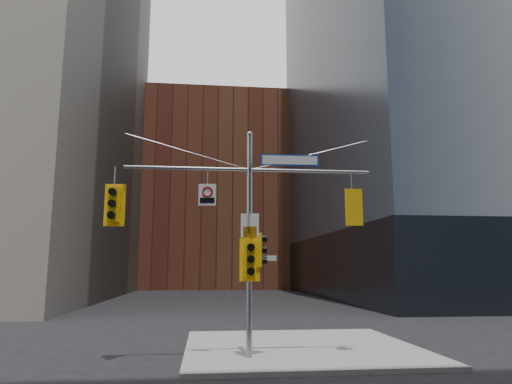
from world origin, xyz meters
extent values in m
plane|color=black|center=(0.00, 0.00, 0.00)|extent=(160.00, 160.00, 0.00)
cube|color=gray|center=(2.00, 4.00, 0.07)|extent=(8.00, 8.00, 0.15)
cube|color=black|center=(28.00, 32.00, 3.00)|extent=(36.40, 36.40, 6.00)
cube|color=brown|center=(0.00, 58.00, 14.00)|extent=(26.00, 20.00, 28.00)
cylinder|color=gray|center=(0.00, 2.00, 3.60)|extent=(0.18, 0.18, 7.20)
sphere|color=gray|center=(0.00, 2.00, 7.20)|extent=(0.20, 0.20, 0.20)
cylinder|color=gray|center=(-2.00, 2.00, 6.00)|extent=(4.00, 0.11, 0.11)
cylinder|color=gray|center=(2.00, 2.00, 6.00)|extent=(4.00, 0.11, 0.11)
cylinder|color=gray|center=(0.00, 1.65, 6.00)|extent=(0.10, 0.70, 0.10)
cylinder|color=gray|center=(-2.00, 2.00, 6.55)|extent=(4.00, 0.02, 1.12)
cylinder|color=gray|center=(2.00, 2.00, 6.55)|extent=(4.00, 0.02, 1.12)
cube|color=yellow|center=(-4.26, 2.00, 4.80)|extent=(0.36, 0.26, 1.08)
cube|color=yellow|center=(-4.26, 2.19, 4.80)|extent=(0.64, 0.06, 1.34)
cylinder|color=black|center=(-4.27, 1.79, 5.16)|extent=(0.23, 0.17, 0.23)
cylinder|color=black|center=(-4.27, 1.88, 5.16)|extent=(0.20, 0.03, 0.20)
cylinder|color=black|center=(-4.27, 1.79, 4.80)|extent=(0.23, 0.17, 0.23)
cylinder|color=black|center=(-4.27, 1.88, 4.80)|extent=(0.20, 0.03, 0.20)
cylinder|color=black|center=(-4.27, 1.79, 4.44)|extent=(0.23, 0.17, 0.23)
cylinder|color=black|center=(-4.27, 1.88, 4.44)|extent=(0.20, 0.03, 0.20)
cube|color=yellow|center=(3.40, 2.00, 4.80)|extent=(0.32, 0.23, 0.98)
cube|color=yellow|center=(3.40, 1.83, 4.80)|extent=(0.58, 0.04, 1.21)
cylinder|color=black|center=(3.40, 2.19, 5.13)|extent=(0.21, 0.15, 0.20)
cylinder|color=black|center=(3.40, 2.11, 5.13)|extent=(0.18, 0.02, 0.18)
cylinder|color=black|center=(3.40, 2.19, 4.80)|extent=(0.21, 0.15, 0.20)
cylinder|color=black|center=(3.40, 2.11, 4.80)|extent=(0.18, 0.02, 0.18)
cylinder|color=black|center=(3.40, 2.19, 4.47)|extent=(0.21, 0.15, 0.20)
cylinder|color=black|center=(3.40, 2.11, 4.47)|extent=(0.18, 0.02, 0.18)
cube|color=yellow|center=(0.28, 2.00, 3.41)|extent=(0.29, 0.37, 1.06)
cylinder|color=black|center=(0.48, 1.97, 3.76)|extent=(0.19, 0.24, 0.22)
cylinder|color=black|center=(0.40, 1.98, 3.76)|extent=(0.05, 0.19, 0.19)
cylinder|color=black|center=(0.48, 1.97, 3.41)|extent=(0.19, 0.24, 0.22)
cylinder|color=black|center=(0.40, 1.98, 3.41)|extent=(0.05, 0.19, 0.19)
cylinder|color=black|center=(0.48, 1.97, 3.06)|extent=(0.19, 0.24, 0.22)
cylinder|color=#0CE559|center=(0.40, 1.98, 3.06)|extent=(0.05, 0.19, 0.19)
cube|color=yellow|center=(0.00, 1.72, 3.11)|extent=(0.36, 0.25, 1.09)
cube|color=yellow|center=(0.00, 1.91, 3.11)|extent=(0.64, 0.05, 1.35)
cylinder|color=black|center=(0.00, 1.51, 3.47)|extent=(0.23, 0.17, 0.23)
cylinder|color=black|center=(0.00, 1.60, 3.47)|extent=(0.20, 0.02, 0.20)
cylinder|color=black|center=(0.00, 1.51, 3.11)|extent=(0.23, 0.17, 0.23)
cylinder|color=black|center=(0.00, 1.60, 3.11)|extent=(0.20, 0.02, 0.20)
cylinder|color=black|center=(0.00, 1.51, 2.74)|extent=(0.23, 0.17, 0.23)
cylinder|color=black|center=(0.00, 1.60, 2.74)|extent=(0.20, 0.02, 0.20)
cube|color=#103A95|center=(1.33, 2.00, 6.35)|extent=(1.95, 0.09, 0.38)
cube|color=silver|center=(1.33, 1.98, 6.35)|extent=(1.83, 0.06, 0.29)
cube|color=silver|center=(-1.36, 1.98, 5.15)|extent=(0.56, 0.08, 0.70)
torus|color=#B20A0A|center=(-1.36, 1.96, 5.24)|extent=(0.35, 0.08, 0.35)
cube|color=black|center=(-1.36, 1.96, 4.96)|extent=(0.47, 0.05, 0.17)
cube|color=silver|center=(0.00, 1.88, 4.17)|extent=(0.57, 0.11, 0.75)
cube|color=#D88C00|center=(0.00, 1.86, 3.97)|extent=(0.42, 0.07, 0.33)
cube|color=silver|center=(0.45, 2.00, 3.15)|extent=(0.83, 0.13, 0.17)
cube|color=#145926|center=(0.00, 2.45, 2.79)|extent=(0.05, 0.70, 0.14)
camera|label=1|loc=(-1.37, -12.45, 2.84)|focal=32.00mm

